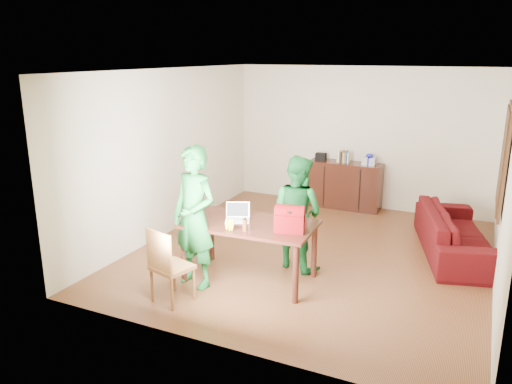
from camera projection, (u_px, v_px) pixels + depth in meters
The scene contains 10 objects.
room at pixel (318, 168), 7.30m from camera, with size 5.20×5.70×2.90m.
table at pixel (250, 230), 6.51m from camera, with size 1.75×1.04×0.80m.
chair at pixel (172, 280), 6.03m from camera, with size 0.52×0.51×0.95m.
person_near at pixel (194, 217), 6.31m from camera, with size 0.67×0.44×1.84m, color #155F24.
person_far at pixel (297, 212), 6.90m from camera, with size 0.78×0.61×1.60m, color #145D24.
laptop at pixel (237, 218), 6.54m from camera, with size 0.38×0.33×0.22m.
bananas at pixel (230, 228), 6.20m from camera, with size 0.16×0.10×0.06m, color gold, non-canonical shape.
bottle at pixel (245, 225), 6.15m from camera, with size 0.06×0.06×0.17m, color #5E2E15.
red_bag at pixel (290, 221), 6.13m from camera, with size 0.36×0.21×0.27m, color #69070D.
sofa at pixel (456, 233), 7.46m from camera, with size 2.28×0.89×0.66m, color #3B070A.
Camera 1 is at (2.22, -6.71, 2.93)m, focal length 35.00 mm.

